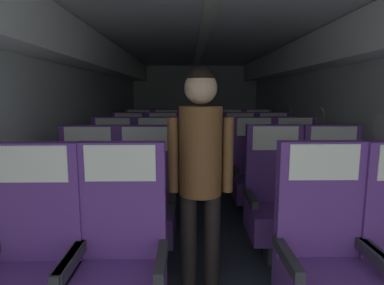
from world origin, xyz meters
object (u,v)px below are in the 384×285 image
object	(u,v)px
seat_a_left_aisle	(120,266)
seat_e_left_window	(139,148)
seat_b_left_aisle	(145,206)
seat_c_right_window	(254,176)
seat_d_left_aisle	(163,159)
seat_e_right_aisle	(258,147)
seat_a_right_window	(325,264)
seat_c_right_aisle	(295,175)
seat_e_left_aisle	(167,148)
flight_attendant	(201,161)
seat_e_right_window	(230,148)
seat_d_left_window	(129,159)
seat_c_left_aisle	(156,176)
seat_c_left_window	(113,176)
seat_b_left_window	(88,206)
seat_b_right_aisle	(334,204)
seat_d_right_aisle	(273,159)
seat_a_left_window	(31,268)
seat_d_right_window	(240,159)
seat_b_right_window	(276,204)

from	to	relation	value
seat_a_left_aisle	seat_e_left_window	world-z (taller)	same
seat_b_left_aisle	seat_c_right_window	bearing A→B (deg)	40.66
seat_b_left_aisle	seat_e_left_window	distance (m)	2.90
seat_a_left_aisle	seat_d_left_aisle	bearing A→B (deg)	89.69
seat_c_right_window	seat_e_right_aisle	xyz separation A→B (m)	(0.47, 1.91, 0.00)
seat_a_right_window	seat_c_right_aisle	distance (m)	1.96
seat_e_left_aisle	flight_attendant	xyz separation A→B (m)	(0.44, -3.35, 0.48)
seat_d_left_aisle	seat_e_right_aisle	xyz separation A→B (m)	(1.58, 0.96, 0.00)
seat_e_right_window	seat_c_right_window	bearing A→B (deg)	-89.56
seat_d_left_window	seat_c_left_aisle	bearing A→B (deg)	-63.10
seat_e_left_window	seat_e_right_aisle	size ratio (longest dim) A/B	1.00
seat_c_left_window	seat_e_right_window	world-z (taller)	same
seat_c_left_aisle	seat_c_right_aisle	bearing A→B (deg)	0.39
seat_b_left_window	flight_attendant	world-z (taller)	flight_attendant
seat_a_left_aisle	seat_d_left_window	xyz separation A→B (m)	(-0.47, 2.82, 0.00)
seat_b_right_aisle	seat_d_left_window	distance (m)	2.80
seat_c_right_aisle	seat_d_right_aisle	size ratio (longest dim) A/B	1.00
seat_c_left_aisle	seat_d_right_aisle	xyz separation A→B (m)	(1.59, 0.94, 0.00)
seat_d_left_window	seat_e_right_window	xyz separation A→B (m)	(1.58, 0.97, 0.00)
seat_d_right_aisle	seat_d_left_window	bearing A→B (deg)	-179.83
seat_a_right_window	seat_e_right_aisle	bearing A→B (deg)	82.85
seat_b_left_aisle	seat_c_left_window	size ratio (longest dim) A/B	1.00
seat_c_right_aisle	seat_e_left_aisle	xyz separation A→B (m)	(-1.59, 1.89, 0.00)
seat_a_right_window	seat_d_left_aisle	xyz separation A→B (m)	(-1.10, 2.83, 0.00)
seat_a_left_window	seat_b_left_window	bearing A→B (deg)	89.71
seat_d_right_window	seat_e_right_window	world-z (taller)	same
seat_b_left_window	seat_e_right_window	xyz separation A→B (m)	(1.57, 2.85, 0.00)
seat_b_right_aisle	seat_d_left_aisle	world-z (taller)	same
seat_a_left_aisle	seat_e_left_aisle	size ratio (longest dim) A/B	1.00
seat_a_right_window	seat_b_left_aisle	xyz separation A→B (m)	(-1.10, 0.93, 0.00)
seat_c_left_aisle	seat_e_left_window	size ratio (longest dim) A/B	1.00
seat_c_left_window	seat_d_left_window	xyz separation A→B (m)	(0.01, 0.93, 0.00)
seat_c_left_aisle	seat_b_right_window	bearing A→B (deg)	-40.21
seat_c_right_aisle	seat_d_right_aisle	distance (m)	0.93
seat_d_left_aisle	flight_attendant	xyz separation A→B (m)	(0.44, -2.40, 0.48)
seat_d_left_window	seat_e_left_window	size ratio (longest dim) A/B	1.00
seat_b_right_aisle	seat_e_right_aisle	world-z (taller)	same
seat_c_right_window	seat_d_left_aisle	distance (m)	1.46
seat_e_left_window	seat_e_right_window	distance (m)	1.58
seat_d_left_aisle	seat_b_right_window	bearing A→B (deg)	-59.78
seat_c_left_window	seat_d_left_window	distance (m)	0.93
seat_b_left_aisle	seat_e_right_window	distance (m)	3.06
seat_b_left_aisle	seat_b_right_window	distance (m)	1.10
seat_d_right_aisle	seat_c_right_window	bearing A→B (deg)	-116.62
seat_d_right_window	seat_c_left_aisle	bearing A→B (deg)	-139.89
seat_a_left_aisle	seat_e_right_aisle	bearing A→B (deg)	67.27
seat_a_right_window	seat_b_right_aisle	distance (m)	1.05
seat_e_left_aisle	seat_b_left_window	bearing A→B (deg)	-99.45
seat_b_right_window	seat_c_left_aisle	bearing A→B (deg)	139.79
seat_c_left_aisle	seat_d_left_aisle	xyz separation A→B (m)	(0.01, 0.95, 0.00)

